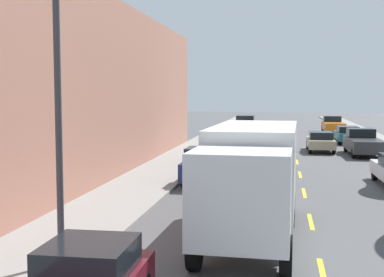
# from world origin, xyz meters

# --- Properties ---
(ground_plane) EXTENTS (160.00, 160.00, 0.00)m
(ground_plane) POSITION_xyz_m (0.00, 30.00, 0.00)
(ground_plane) COLOR #4C4C4F
(sidewalk_left) EXTENTS (3.20, 120.00, 0.14)m
(sidewalk_left) POSITION_xyz_m (-7.10, 28.00, 0.07)
(sidewalk_left) COLOR gray
(sidewalk_left) RESTS_ON ground_plane
(lane_centerline_dashes) EXTENTS (0.14, 47.20, 0.01)m
(lane_centerline_dashes) POSITION_xyz_m (0.00, 24.50, 0.00)
(lane_centerline_dashes) COLOR yellow
(lane_centerline_dashes) RESTS_ON ground_plane
(apartment_block_opposite) EXTENTS (10.00, 36.00, 8.62)m
(apartment_block_opposite) POSITION_xyz_m (-13.70, 20.00, 4.31)
(apartment_block_opposite) COLOR #B27560
(apartment_block_opposite) RESTS_ON ground_plane
(street_lamp) EXTENTS (1.35, 0.28, 6.61)m
(street_lamp) POSITION_xyz_m (-5.94, 6.28, 3.98)
(street_lamp) COLOR #38383D
(street_lamp) RESTS_ON sidewalk_left
(delivery_box_truck) EXTENTS (2.66, 7.84, 3.20)m
(delivery_box_truck) POSITION_xyz_m (-1.79, 9.84, 1.84)
(delivery_box_truck) COLOR white
(delivery_box_truck) RESTS_ON ground_plane
(parked_pickup_orange) EXTENTS (2.05, 5.32, 1.73)m
(parked_pickup_orange) POSITION_xyz_m (4.37, 51.31, 0.83)
(parked_pickup_orange) COLOR orange
(parked_pickup_orange) RESTS_ON ground_plane
(parked_pickup_charcoal) EXTENTS (2.09, 5.33, 1.73)m
(parked_pickup_charcoal) POSITION_xyz_m (4.47, 31.42, 0.83)
(parked_pickup_charcoal) COLOR #333338
(parked_pickup_charcoal) RESTS_ON ground_plane
(parked_pickup_navy) EXTENTS (2.06, 5.32, 1.73)m
(parked_pickup_navy) POSITION_xyz_m (-4.26, 18.95, 0.83)
(parked_pickup_navy) COLOR navy
(parked_pickup_navy) RESTS_ON ground_plane
(parked_suv_black) EXTENTS (2.00, 4.82, 1.93)m
(parked_suv_black) POSITION_xyz_m (-4.28, 25.09, 0.99)
(parked_suv_black) COLOR black
(parked_suv_black) RESTS_ON ground_plane
(parked_sedan_teal) EXTENTS (1.81, 4.50, 1.43)m
(parked_sedan_teal) POSITION_xyz_m (4.45, 39.71, 0.75)
(parked_sedan_teal) COLOR #195B60
(parked_sedan_teal) RESTS_ON ground_plane
(parked_suv_silver) EXTENTS (1.98, 4.81, 1.93)m
(parked_suv_silver) POSITION_xyz_m (-4.50, 47.75, 0.99)
(parked_suv_silver) COLOR #B2B5BA
(parked_suv_silver) RESTS_ON ground_plane
(moving_champagne_sedan) EXTENTS (1.80, 4.50, 1.43)m
(moving_champagne_sedan) POSITION_xyz_m (1.80, 33.10, 0.75)
(moving_champagne_sedan) COLOR tan
(moving_champagne_sedan) RESTS_ON ground_plane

